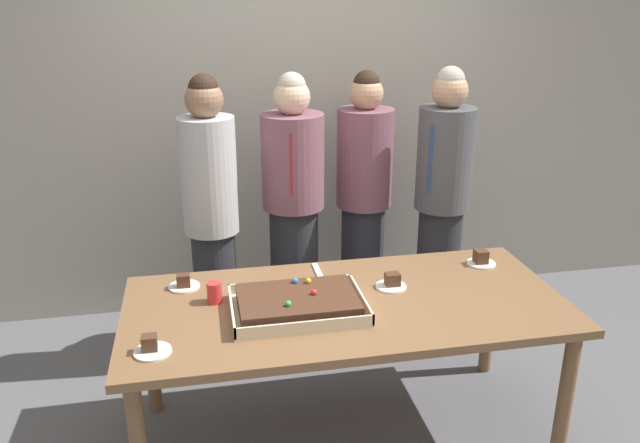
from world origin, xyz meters
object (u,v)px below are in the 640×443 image
plated_slice_near_left (481,259)px  person_green_shirt_behind (364,197)px  plated_slice_far_left (184,284)px  cake_server_utensil (318,272)px  person_striped_tie_right (442,203)px  sheet_cake (298,304)px  drink_cup_nearest (214,292)px  person_far_right_suit (294,210)px  plated_slice_far_right (151,347)px  person_serving_front (212,218)px  plated_slice_near_right (392,283)px  party_table (346,316)px

plated_slice_near_left → person_green_shirt_behind: size_ratio=0.09×
plated_slice_far_left → person_green_shirt_behind: size_ratio=0.09×
cake_server_utensil → person_striped_tie_right: size_ratio=0.12×
sheet_cake → plated_slice_far_left: (-0.50, 0.34, -0.02)m
drink_cup_nearest → person_striped_tie_right: person_striped_tie_right is taller
cake_server_utensil → person_striped_tie_right: bearing=30.9°
person_green_shirt_behind → person_far_right_suit: size_ratio=0.99×
person_striped_tie_right → plated_slice_far_right: bearing=-7.1°
cake_server_utensil → person_far_right_suit: (-0.03, 0.63, 0.12)m
person_striped_tie_right → person_far_right_suit: 0.90m
plated_slice_far_right → person_serving_front: (0.28, 1.13, 0.13)m
plated_slice_far_left → drink_cup_nearest: bearing=-51.7°
plated_slice_far_left → plated_slice_far_right: size_ratio=1.00×
sheet_cake → person_green_shirt_behind: bearing=62.6°
plated_slice_near_left → person_striped_tie_right: (0.01, 0.59, 0.12)m
drink_cup_nearest → plated_slice_near_right: bearing=-0.7°
person_serving_front → person_green_shirt_behind: person_serving_front is taller
plated_slice_far_left → party_table: bearing=-21.8°
plated_slice_far_right → sheet_cake: bearing=19.3°
plated_slice_near_right → drink_cup_nearest: (-0.85, 0.01, 0.03)m
person_green_shirt_behind → person_far_right_suit: bearing=-41.5°
party_table → plated_slice_near_right: bearing=22.8°
sheet_cake → plated_slice_near_right: size_ratio=3.98×
plated_slice_near_left → drink_cup_nearest: bearing=-173.5°
plated_slice_near_right → plated_slice_far_right: same height
cake_server_utensil → plated_slice_far_right: bearing=-142.5°
drink_cup_nearest → person_striped_tie_right: bearing=28.1°
sheet_cake → person_serving_front: 0.97m
plated_slice_far_left → sheet_cake: bearing=-34.4°
cake_server_utensil → person_far_right_suit: 0.65m
plated_slice_near_right → cake_server_utensil: plated_slice_near_right is taller
person_far_right_suit → sheet_cake: bearing=0.0°
person_striped_tie_right → cake_server_utensil: bearing=-10.3°
sheet_cake → person_striped_tie_right: 1.39m
person_green_shirt_behind → person_striped_tie_right: size_ratio=0.97×
sheet_cake → drink_cup_nearest: bearing=155.5°
sheet_cake → plated_slice_far_right: bearing=-160.7°
plated_slice_near_left → person_serving_front: size_ratio=0.09×
person_serving_front → person_striped_tie_right: (1.38, 0.01, -0.00)m
party_table → person_far_right_suit: bearing=95.4°
plated_slice_far_right → person_striped_tie_right: size_ratio=0.09×
party_table → plated_slice_near_left: plated_slice_near_left is taller
drink_cup_nearest → cake_server_utensil: bearing=23.0°
sheet_cake → person_serving_front: size_ratio=0.35×
party_table → drink_cup_nearest: size_ratio=20.39×
person_far_right_suit → person_striped_tie_right: bearing=90.7°
sheet_cake → person_far_right_suit: size_ratio=0.36×
plated_slice_near_right → person_striped_tie_right: 0.94m
plated_slice_near_right → drink_cup_nearest: 0.85m
plated_slice_near_right → person_far_right_suit: 0.94m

